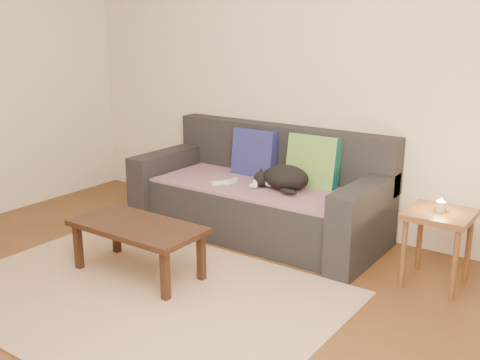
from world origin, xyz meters
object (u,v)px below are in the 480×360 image
Objects in this scene: wii_remote_a at (231,181)px; side_table at (439,225)px; cat at (284,178)px; wii_remote_b at (220,182)px; coffee_table at (137,230)px; sofa at (261,197)px.

side_table reaches higher than wii_remote_a.
wii_remote_b is at bearing -141.02° from cat.
wii_remote_b is 0.16× the size of coffee_table.
wii_remote_a is at bearing -148.31° from cat.
coffee_table is (-0.23, -1.21, 0.02)m from sofa.
wii_remote_a is 1.04m from coffee_table.
cat is 1.25m from coffee_table.
side_table is at bearing -61.09° from wii_remote_b.
sofa is 0.36m from cat.
cat is at bearing -45.66° from wii_remote_b.
sofa is at bearing 174.17° from side_table.
coffee_table is (-0.05, -1.03, -0.12)m from wii_remote_a.
wii_remote_b is (-0.24, -0.25, 0.15)m from sofa.
sofa is 14.00× the size of wii_remote_a.
wii_remote_b reaches higher than coffee_table.
cat is 3.38× the size of wii_remote_b.
wii_remote_a is at bearing -137.13° from sofa.
wii_remote_a is (-0.45, -0.09, -0.08)m from cat.
sofa is 2.21× the size of coffee_table.
side_table is at bearing -92.21° from wii_remote_a.
cat is 3.38× the size of wii_remote_a.
side_table is (1.24, -0.07, -0.11)m from cat.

